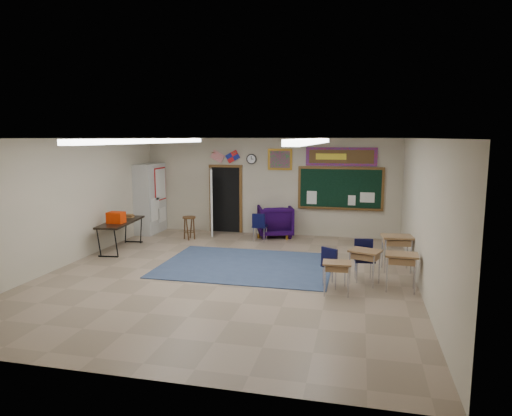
% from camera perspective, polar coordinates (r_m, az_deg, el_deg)
% --- Properties ---
extents(floor, '(9.00, 9.00, 0.00)m').
position_cam_1_polar(floor, '(10.26, -3.40, -8.32)').
color(floor, gray).
rests_on(floor, ground).
extents(back_wall, '(8.00, 0.04, 3.00)m').
position_cam_1_polar(back_wall, '(14.26, 1.62, 2.70)').
color(back_wall, '#A9A389').
rests_on(back_wall, floor).
extents(front_wall, '(8.00, 0.04, 3.00)m').
position_cam_1_polar(front_wall, '(5.83, -16.10, -6.65)').
color(front_wall, '#A9A389').
rests_on(front_wall, floor).
extents(left_wall, '(0.04, 9.00, 3.00)m').
position_cam_1_polar(left_wall, '(11.68, -22.66, 0.67)').
color(left_wall, '#A9A389').
rests_on(left_wall, floor).
extents(right_wall, '(0.04, 9.00, 3.00)m').
position_cam_1_polar(right_wall, '(9.60, 20.09, -0.83)').
color(right_wall, '#A9A389').
rests_on(right_wall, floor).
extents(ceiling, '(8.00, 9.00, 0.04)m').
position_cam_1_polar(ceiling, '(9.80, -3.56, 8.69)').
color(ceiling, silver).
rests_on(ceiling, back_wall).
extents(area_rug, '(4.00, 3.00, 0.02)m').
position_cam_1_polar(area_rug, '(10.94, -1.20, -7.14)').
color(area_rug, '#324360').
rests_on(area_rug, floor).
extents(fluorescent_strips, '(3.86, 6.00, 0.10)m').
position_cam_1_polar(fluorescent_strips, '(9.80, -3.56, 8.34)').
color(fluorescent_strips, white).
rests_on(fluorescent_strips, ceiling).
extents(doorway, '(1.10, 0.89, 2.16)m').
position_cam_1_polar(doorway, '(14.53, -4.32, 1.04)').
color(doorway, black).
rests_on(doorway, back_wall).
extents(chalkboard, '(2.55, 0.14, 1.30)m').
position_cam_1_polar(chalkboard, '(13.96, 10.49, 2.28)').
color(chalkboard, brown).
rests_on(chalkboard, back_wall).
extents(bulletin_board, '(2.10, 0.05, 0.55)m').
position_cam_1_polar(bulletin_board, '(13.89, 10.60, 6.33)').
color(bulletin_board, red).
rests_on(bulletin_board, back_wall).
extents(framed_art_print, '(0.75, 0.05, 0.65)m').
position_cam_1_polar(framed_art_print, '(14.09, 3.01, 6.09)').
color(framed_art_print, '#95671C').
rests_on(framed_art_print, back_wall).
extents(wall_clock, '(0.32, 0.05, 0.32)m').
position_cam_1_polar(wall_clock, '(14.27, -0.57, 6.14)').
color(wall_clock, black).
rests_on(wall_clock, back_wall).
extents(wall_flags, '(1.16, 0.06, 0.70)m').
position_cam_1_polar(wall_flags, '(14.47, -3.89, 6.67)').
color(wall_flags, red).
rests_on(wall_flags, back_wall).
extents(storage_cabinet, '(0.59, 1.25, 2.20)m').
position_cam_1_polar(storage_cabinet, '(14.88, -13.06, 1.17)').
color(storage_cabinet, '#B0B0AB').
rests_on(storage_cabinet, floor).
extents(wingback_armchair, '(1.29, 1.31, 0.95)m').
position_cam_1_polar(wingback_armchair, '(14.01, 2.41, -1.64)').
color(wingback_armchair, black).
rests_on(wingback_armchair, floor).
extents(student_chair_reading, '(0.43, 0.43, 0.84)m').
position_cam_1_polar(student_chair_reading, '(13.37, 0.50, -2.38)').
color(student_chair_reading, black).
rests_on(student_chair_reading, floor).
extents(student_chair_desk_a, '(0.58, 0.58, 0.84)m').
position_cam_1_polar(student_chair_desk_a, '(9.48, 9.76, -7.23)').
color(student_chair_desk_a, black).
rests_on(student_chair_desk_a, floor).
extents(student_chair_desk_b, '(0.48, 0.48, 0.87)m').
position_cam_1_polar(student_chair_desk_b, '(9.97, 13.38, -6.45)').
color(student_chair_desk_b, black).
rests_on(student_chair_desk_b, floor).
extents(student_desk_front_left, '(0.72, 0.63, 0.72)m').
position_cam_1_polar(student_desk_front_left, '(9.78, 13.43, -6.94)').
color(student_desk_front_left, olive).
rests_on(student_desk_front_left, floor).
extents(student_desk_front_right, '(0.73, 0.59, 0.82)m').
position_cam_1_polar(student_desk_front_right, '(10.90, 17.17, -5.18)').
color(student_desk_front_right, olive).
rests_on(student_desk_front_right, floor).
extents(student_desk_back_left, '(0.56, 0.43, 0.65)m').
position_cam_1_polar(student_desk_back_left, '(9.05, 10.04, -8.40)').
color(student_desk_back_left, olive).
rests_on(student_desk_back_left, floor).
extents(student_desk_back_right, '(0.65, 0.51, 0.75)m').
position_cam_1_polar(student_desk_back_right, '(9.55, 17.67, -7.40)').
color(student_desk_back_right, olive).
rests_on(student_desk_back_right, floor).
extents(folding_table, '(0.81, 1.94, 1.07)m').
position_cam_1_polar(folding_table, '(12.90, -16.52, -3.14)').
color(folding_table, black).
rests_on(folding_table, floor).
extents(wooden_stool, '(0.39, 0.39, 0.69)m').
position_cam_1_polar(wooden_stool, '(13.75, -8.34, -2.44)').
color(wooden_stool, '#4F3417').
rests_on(wooden_stool, floor).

